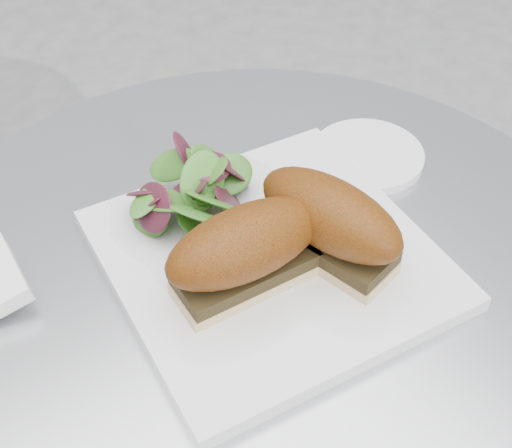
{
  "coord_description": "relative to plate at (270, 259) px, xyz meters",
  "views": [
    {
      "loc": [
        -0.26,
        -0.35,
        1.22
      ],
      "look_at": [
        0.01,
        0.03,
        0.77
      ],
      "focal_mm": 50.0,
      "sensor_mm": 36.0,
      "label": 1
    }
  ],
  "objects": [
    {
      "name": "saucer",
      "position": [
        0.18,
        0.06,
        -0.0
      ],
      "size": [
        0.12,
        0.12,
        0.01
      ],
      "primitive_type": "cylinder",
      "color": "white",
      "rests_on": "table"
    },
    {
      "name": "salad",
      "position": [
        -0.02,
        0.08,
        0.03
      ],
      "size": [
        0.11,
        0.11,
        0.05
      ],
      "primitive_type": null,
      "color": "#367D29",
      "rests_on": "plate"
    },
    {
      "name": "plate",
      "position": [
        0.0,
        0.0,
        0.0
      ],
      "size": [
        0.31,
        0.31,
        0.02
      ],
      "primitive_type": "cube",
      "rotation": [
        0.0,
        0.0,
        -0.12
      ],
      "color": "white",
      "rests_on": "table"
    },
    {
      "name": "sandwich_left",
      "position": [
        -0.04,
        -0.02,
        0.05
      ],
      "size": [
        0.15,
        0.08,
        0.08
      ],
      "rotation": [
        0.0,
        0.0,
        -0.07
      ],
      "color": "#D1BA82",
      "rests_on": "plate"
    },
    {
      "name": "sandwich_right",
      "position": [
        0.04,
        -0.03,
        0.05
      ],
      "size": [
        0.1,
        0.16,
        0.08
      ],
      "rotation": [
        0.0,
        0.0,
        -1.35
      ],
      "color": "#D1BA82",
      "rests_on": "plate"
    },
    {
      "name": "table",
      "position": [
        -0.01,
        -0.01,
        -0.25
      ],
      "size": [
        0.7,
        0.7,
        0.73
      ],
      "color": "silver",
      "rests_on": "ground"
    }
  ]
}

